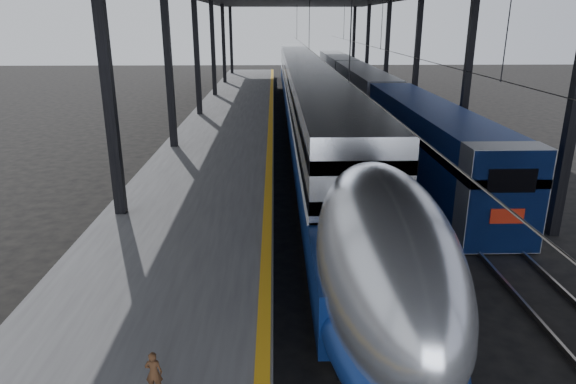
{
  "coord_description": "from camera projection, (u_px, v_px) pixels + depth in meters",
  "views": [
    {
      "loc": [
        -0.42,
        -11.9,
        7.36
      ],
      "look_at": [
        -0.01,
        4.11,
        2.0
      ],
      "focal_mm": 32.0,
      "sensor_mm": 36.0,
      "label": 1
    }
  ],
  "objects": [
    {
      "name": "yellow_strip",
      "position": [
        270.0,
        127.0,
        32.25
      ],
      "size": [
        0.3,
        80.0,
        0.01
      ],
      "primitive_type": "cube",
      "color": "gold",
      "rests_on": "platform"
    },
    {
      "name": "tgv_train",
      "position": [
        307.0,
        97.0,
        37.69
      ],
      "size": [
        3.06,
        65.2,
        4.39
      ],
      "color": "silver",
      "rests_on": "ground"
    },
    {
      "name": "child",
      "position": [
        154.0,
        373.0,
        9.11
      ],
      "size": [
        0.31,
        0.21,
        0.85
      ],
      "primitive_type": "imported",
      "rotation": [
        0.0,
        0.0,
        3.13
      ],
      "color": "#462A17",
      "rests_on": "platform"
    },
    {
      "name": "ground",
      "position": [
        292.0,
        312.0,
        13.63
      ],
      "size": [
        160.0,
        160.0,
        0.0
      ],
      "primitive_type": "plane",
      "color": "black",
      "rests_on": "ground"
    },
    {
      "name": "platform",
      "position": [
        226.0,
        135.0,
        32.34
      ],
      "size": [
        6.0,
        80.0,
        1.0
      ],
      "primitive_type": "cube",
      "color": "#4C4C4F",
      "rests_on": "ground"
    },
    {
      "name": "second_train",
      "position": [
        365.0,
        92.0,
        42.18
      ],
      "size": [
        2.6,
        56.05,
        3.58
      ],
      "color": "navy",
      "rests_on": "ground"
    },
    {
      "name": "rails",
      "position": [
        352.0,
        141.0,
        32.67
      ],
      "size": [
        6.52,
        80.0,
        0.16
      ],
      "color": "slate",
      "rests_on": "ground"
    }
  ]
}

